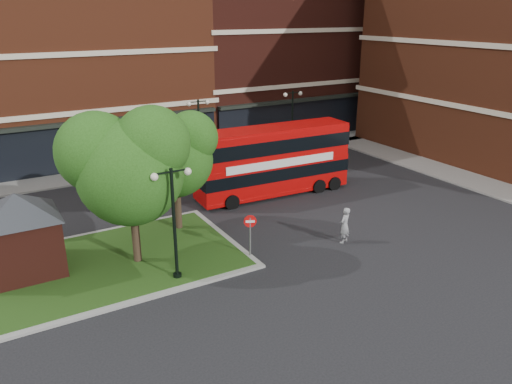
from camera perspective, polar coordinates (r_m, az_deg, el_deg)
ground at (r=24.02m, az=3.59°, el=-6.86°), size 120.00×120.00×0.00m
pavement_far at (r=37.86m, az=-10.35°, el=3.14°), size 44.00×3.00×0.12m
pavement_side at (r=36.32m, az=23.98°, el=0.98°), size 3.00×28.00×0.12m
terrace_far_left at (r=42.11m, az=-25.21°, el=12.96°), size 26.00×12.00×14.00m
terrace_far_right at (r=49.27m, az=1.88°, el=16.71°), size 18.00×12.00×16.00m
traffic_island at (r=23.71m, az=-17.16°, el=-7.98°), size 12.60×7.60×0.15m
kiosk at (r=23.37m, az=-25.45°, el=-3.43°), size 6.51×6.51×3.60m
tree_island_west at (r=21.88m, az=-14.59°, el=3.31°), size 5.40×4.71×7.21m
tree_island_east at (r=25.19m, az=-9.49°, el=4.56°), size 4.46×3.90×6.29m
lamp_island at (r=20.70m, az=-9.36°, el=-3.04°), size 1.72×0.36×5.00m
lamp_far_left at (r=36.06m, az=-6.51°, el=7.05°), size 1.72×0.36×5.00m
lamp_far_right at (r=39.86m, az=4.16°, el=8.37°), size 1.72×0.36×5.00m
bus at (r=30.62m, az=1.96°, el=4.10°), size 9.87×2.69×3.73m
woman at (r=24.92m, az=10.10°, el=-3.77°), size 0.78×0.65×1.84m
car_silver at (r=34.69m, az=-15.88°, el=2.14°), size 3.87×1.79×1.28m
car_white at (r=39.57m, az=-1.91°, el=5.28°), size 4.80×1.97×1.55m
no_entry_sign at (r=22.82m, az=-0.67°, el=-4.09°), size 0.56×0.28×2.13m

